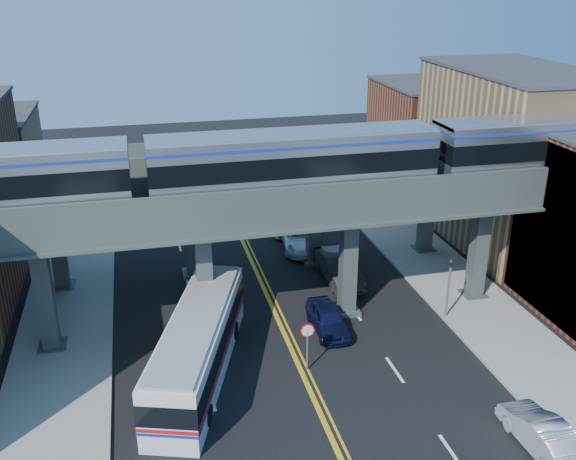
% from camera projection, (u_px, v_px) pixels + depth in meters
% --- Properties ---
extents(ground, '(120.00, 120.00, 0.00)m').
position_uv_depth(ground, '(318.00, 409.00, 28.68)').
color(ground, black).
rests_on(ground, ground).
extents(sidewalk_west, '(5.00, 70.00, 0.16)m').
position_uv_depth(sidewalk_west, '(66.00, 327.00, 35.13)').
color(sidewalk_west, gray).
rests_on(sidewalk_west, ground).
extents(sidewalk_east, '(5.00, 70.00, 0.16)m').
position_uv_depth(sidewalk_east, '(450.00, 282.00, 40.17)').
color(sidewalk_east, gray).
rests_on(sidewalk_east, ground).
extents(building_east_b, '(8.00, 14.00, 12.00)m').
position_uv_depth(building_east_b, '(510.00, 158.00, 44.87)').
color(building_east_b, '#A17F53').
rests_on(building_east_b, ground).
extents(building_east_c, '(8.00, 10.00, 9.00)m').
position_uv_depth(building_east_c, '(428.00, 136.00, 57.14)').
color(building_east_c, brown).
rests_on(building_east_c, ground).
extents(mural_panel, '(0.10, 9.50, 9.50)m').
position_uv_depth(mural_panel, '(564.00, 246.00, 33.68)').
color(mural_panel, teal).
rests_on(mural_panel, ground).
extents(elevated_viaduct_near, '(52.00, 3.60, 7.40)m').
position_uv_depth(elevated_viaduct_near, '(278.00, 213.00, 33.45)').
color(elevated_viaduct_near, '#3D4746').
rests_on(elevated_viaduct_near, ground).
extents(elevated_viaduct_far, '(52.00, 3.60, 7.40)m').
position_uv_depth(elevated_viaduct_far, '(253.00, 174.00, 39.75)').
color(elevated_viaduct_far, '#3D4746').
rests_on(elevated_viaduct_far, ground).
extents(transit_train, '(45.63, 2.86, 3.33)m').
position_uv_depth(transit_train, '(294.00, 161.00, 32.60)').
color(transit_train, black).
rests_on(transit_train, elevated_viaduct_near).
extents(stop_sign, '(0.76, 0.09, 2.63)m').
position_uv_depth(stop_sign, '(307.00, 339.00, 30.79)').
color(stop_sign, slate).
rests_on(stop_sign, ground).
extents(traffic_signal, '(0.15, 0.18, 4.10)m').
position_uv_depth(traffic_signal, '(449.00, 282.00, 35.23)').
color(traffic_signal, slate).
rests_on(traffic_signal, ground).
extents(transit_bus, '(6.16, 11.83, 2.99)m').
position_uv_depth(transit_bus, '(198.00, 346.00, 30.64)').
color(transit_bus, silver).
rests_on(transit_bus, ground).
extents(car_lane_a, '(1.69, 4.19, 1.43)m').
position_uv_depth(car_lane_a, '(328.00, 319.00, 34.69)').
color(car_lane_a, black).
rests_on(car_lane_a, ground).
extents(car_lane_b, '(1.90, 5.37, 1.77)m').
position_uv_depth(car_lane_b, '(339.00, 268.00, 40.19)').
color(car_lane_b, '#2E2E30').
rests_on(car_lane_b, ground).
extents(car_lane_c, '(3.09, 5.65, 1.50)m').
position_uv_depth(car_lane_c, '(300.00, 238.00, 45.03)').
color(car_lane_c, white).
rests_on(car_lane_c, ground).
extents(car_lane_d, '(2.83, 6.39, 1.82)m').
position_uv_depth(car_lane_d, '(282.00, 215.00, 48.70)').
color(car_lane_d, '#BABABF').
rests_on(car_lane_d, ground).
extents(car_parked_curb, '(1.67, 4.46, 1.45)m').
position_uv_depth(car_parked_curb, '(542.00, 433.00, 26.09)').
color(car_parked_curb, '#B4B3B8').
rests_on(car_parked_curb, ground).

